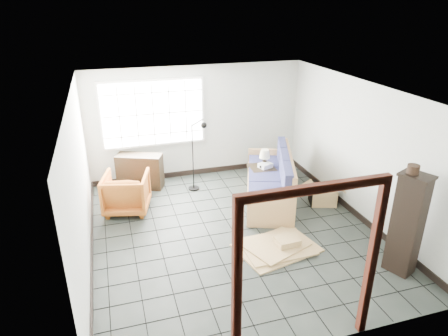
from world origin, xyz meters
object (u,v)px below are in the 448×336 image
object	(u,v)px
futon_sofa	(272,183)
side_table	(262,171)
armchair	(126,191)
tall_shelf	(407,224)

from	to	relation	value
futon_sofa	side_table	xyz separation A→B (m)	(-0.07, 0.42, 0.10)
futon_sofa	armchair	bearing A→B (deg)	-167.27
futon_sofa	side_table	bearing A→B (deg)	119.84
futon_sofa	tall_shelf	distance (m)	2.99
armchair	tall_shelf	bearing A→B (deg)	155.45
tall_shelf	armchair	bearing A→B (deg)	117.15
armchair	tall_shelf	size ratio (longest dim) A/B	0.53
armchair	side_table	bearing A→B (deg)	-165.06
armchair	side_table	world-z (taller)	armchair
futon_sofa	armchair	distance (m)	2.99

